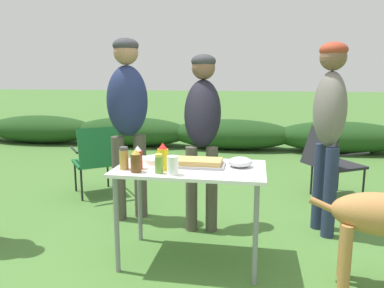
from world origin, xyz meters
The scene contains 17 objects.
ground_plane centered at (0.00, 0.00, 0.00)m, with size 60.00×60.00×0.00m, color #477533.
shrub_hedge centered at (0.00, 4.47, 0.28)m, with size 14.40×0.90×0.57m.
folding_table centered at (0.00, 0.00, 0.66)m, with size 1.10×0.64×0.74m.
food_tray centered at (0.05, 0.03, 0.77)m, with size 0.40×0.23×0.06m.
plate_stack centered at (-0.28, 0.09, 0.76)m, with size 0.22×0.22×0.04m, color white.
mixing_bowl centered at (0.36, 0.07, 0.78)m, with size 0.18×0.18×0.07m, color silver.
paper_cup_stack centered at (-0.08, -0.24, 0.81)m, with size 0.08×0.08×0.13m, color white.
spice_jar centered at (-0.46, -0.15, 0.82)m, with size 0.06×0.06×0.17m.
mustard_bottle centered at (-0.18, -0.12, 0.83)m, with size 0.08×0.08×0.20m.
relish_jar centered at (-0.19, -0.22, 0.81)m, with size 0.06×0.06×0.14m.
beer_bottle centered at (-0.35, -0.21, 0.82)m, with size 0.07×0.07×0.17m.
ketchup_bottle centered at (-0.37, -0.12, 0.82)m, with size 0.07×0.07×0.17m.
standing_person_in_olive_jacket centered at (-0.01, 0.68, 1.02)m, with size 0.38×0.49×1.60m.
standing_person_in_red_jacket centered at (-0.74, 0.75, 1.08)m, with size 0.48×0.44×1.75m.
standing_person_in_navy_coat centered at (1.09, 0.71, 1.06)m, with size 0.35×0.41×1.68m.
camp_chair_green_behind_table centered at (-1.35, 1.33, 0.47)m, with size 0.72×0.75×0.83m.
camp_chair_near_hedge centered at (1.32, 1.70, 0.47)m, with size 0.74×0.70×0.83m.
Camera 1 is at (0.47, -2.66, 1.42)m, focal length 35.00 mm.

